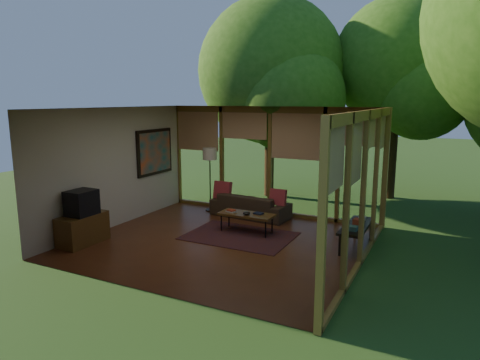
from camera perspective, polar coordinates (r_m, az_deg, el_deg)
The scene contains 25 objects.
floor at distance 8.83m, azimuth -2.42°, elevation -8.27°, with size 5.50×5.50×0.00m, color brown.
ceiling at distance 8.35m, azimuth -2.56°, elevation 9.54°, with size 5.50×5.50×0.00m, color silver.
wall_left at distance 10.09m, azimuth -16.28°, elevation 1.63°, with size 0.04×5.00×2.70m, color beige.
wall_front at distance 6.46m, azimuth -13.32°, elevation -3.20°, with size 5.50×0.04×2.70m, color beige.
window_wall_back at distance 10.71m, azimuth 4.02°, elevation 2.54°, with size 5.50×0.12×2.70m, color olive.
window_wall_right at distance 7.56m, azimuth 16.06°, elevation -1.31°, with size 0.12×5.00×2.70m, color olive.
tree_nw at distance 12.79m, azimuth 4.16°, elevation 14.28°, with size 4.22×4.22×5.78m.
tree_ne at distance 13.18m, azimuth 20.32°, elevation 14.44°, with size 3.62×3.62×5.69m.
rug at distance 9.18m, azimuth -0.08°, elevation -7.46°, with size 2.22×1.57×0.01m, color maroon.
sofa at distance 10.59m, azimuth 1.38°, elevation -3.41°, with size 1.95×0.76×0.57m, color #3E2E1F.
pillow_left at distance 10.80m, azimuth -2.33°, elevation -1.41°, with size 0.44×0.15×0.44m, color maroon.
pillow_right at distance 10.19m, azimuth 5.09°, elevation -2.34°, with size 0.39×0.13×0.39m, color maroon.
ct_book_lower at distance 9.43m, azimuth -1.18°, elevation -4.22°, with size 0.21×0.15×0.03m, color #B6ACA5.
ct_book_upper at distance 9.42m, azimuth -1.18°, elevation -4.05°, with size 0.17×0.13×0.03m, color #9A2D16.
ct_book_side at distance 9.29m, azimuth 2.48°, elevation -4.46°, with size 0.20×0.15×0.03m, color black.
ct_bowl at distance 9.20m, azimuth 0.89°, elevation -4.46°, with size 0.16×0.16×0.07m, color black.
media_cabinet at distance 9.21m, azimuth -20.23°, elevation -6.16°, with size 0.50×1.00×0.60m, color brown.
television at distance 9.06m, azimuth -20.37°, elevation -2.85°, with size 0.45×0.55×0.50m, color black.
console_book_a at distance 8.33m, azimuth 14.05°, elevation -6.17°, with size 0.23×0.17×0.09m, color #325850.
console_book_b at distance 8.75m, azimuth 14.70°, elevation -5.30°, with size 0.23×0.17×0.11m, color #9A2D16.
console_book_c at distance 9.14m, azimuth 15.22°, elevation -4.82°, with size 0.20×0.15×0.06m, color #B6ACA5.
floor_lamp at distance 10.97m, azimuth -4.05°, elevation 3.03°, with size 0.36×0.36×1.65m.
coffee_table at distance 9.33m, azimuth 0.87°, elevation -4.69°, with size 1.20×0.50×0.43m.
side_console at distance 8.73m, azimuth 14.60°, elevation -6.01°, with size 0.60×1.40×0.46m.
wall_painting at distance 11.10m, azimuth -11.29°, elevation 3.69°, with size 0.06×1.35×1.15m.
Camera 1 is at (4.06, -7.29, 2.88)m, focal length 32.00 mm.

